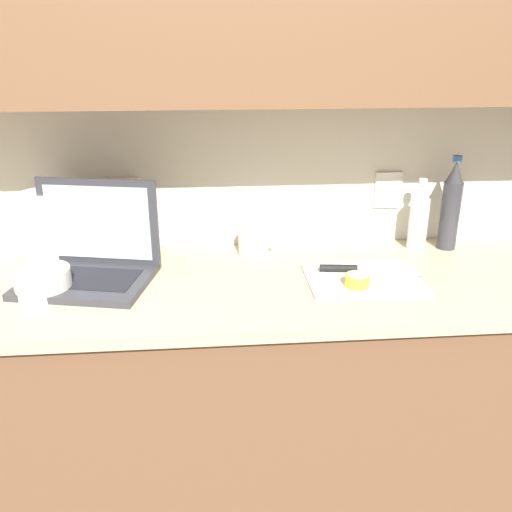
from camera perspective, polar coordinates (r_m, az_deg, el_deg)
The scene contains 11 objects.
wall_back at distance 1.65m, azimuth -8.29°, elevation 20.68°, with size 5.20×0.38×2.60m.
counter_unit at distance 1.81m, azimuth -7.46°, elevation -16.08°, with size 2.23×0.60×0.94m.
laptop at distance 1.63m, azimuth -16.94°, elevation -0.10°, with size 0.40×0.33×0.28m.
cutting_board at distance 1.59m, azimuth 11.21°, elevation -2.41°, with size 0.32×0.24×0.01m, color silver.
knife at distance 1.62m, azimuth 10.09°, elevation -1.38°, with size 0.30×0.07×0.02m.
lemon_half_cut at distance 1.53m, azimuth 10.61°, elevation -2.54°, with size 0.07×0.07×0.04m.
bottle_green_soda at distance 1.85m, azimuth 16.78°, elevation 3.89°, with size 0.06×0.06×0.24m.
bottle_oil_tall at distance 1.88m, azimuth 19.82°, elevation 4.91°, with size 0.06×0.06×0.31m.
measuring_cup at distance 1.74m, azimuth -0.27°, elevation 1.63°, with size 0.11×0.09×0.09m.
bowl_white at distance 1.58m, azimuth -21.51°, elevation -2.52°, with size 0.15×0.15×0.07m.
paper_towel_roll at distance 1.79m, azimuth -21.26°, elevation 2.87°, with size 0.13×0.13×0.22m.
Camera 1 is at (0.08, -1.42, 1.58)m, focal length 38.00 mm.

